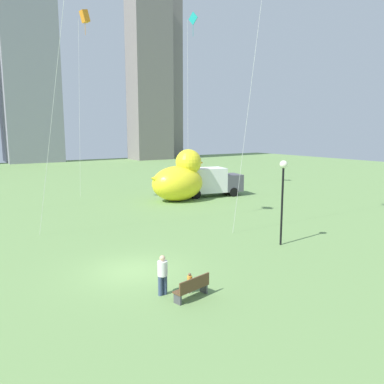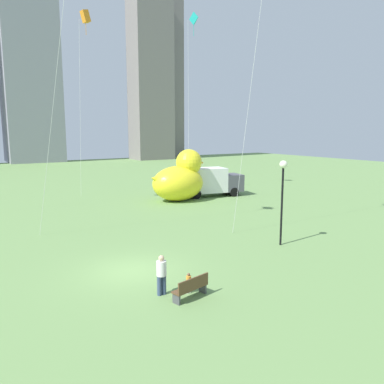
{
  "view_description": "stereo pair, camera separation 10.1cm",
  "coord_description": "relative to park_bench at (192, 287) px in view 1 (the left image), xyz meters",
  "views": [
    {
      "loc": [
        -6.76,
        -16.17,
        6.57
      ],
      "look_at": [
        6.69,
        5.36,
        2.47
      ],
      "focal_mm": 35.98,
      "sensor_mm": 36.0,
      "label": 1
    },
    {
      "loc": [
        -6.68,
        -16.23,
        6.57
      ],
      "look_at": [
        6.69,
        5.36,
        2.47
      ],
      "focal_mm": 35.98,
      "sensor_mm": 36.0,
      "label": 2
    }
  ],
  "objects": [
    {
      "name": "box_truck",
      "position": [
        13.99,
        19.32,
        0.98
      ],
      "size": [
        6.74,
        3.52,
        2.85
      ],
      "color": "white",
      "rests_on": "ground"
    },
    {
      "name": "kite_teal",
      "position": [
        14.1,
        22.52,
        16.06
      ],
      "size": [
        0.92,
        1.38,
        18.29
      ],
      "color": "silver",
      "rests_on": "ground"
    },
    {
      "name": "ground_plane",
      "position": [
        -0.83,
        4.06,
        -0.47
      ],
      "size": [
        140.0,
        140.0,
        0.0
      ],
      "primitive_type": "plane",
      "color": "#6A9050"
    },
    {
      "name": "park_bench",
      "position": [
        0.0,
        0.0,
        0.0
      ],
      "size": [
        1.69,
        0.82,
        0.9
      ],
      "color": "brown",
      "rests_on": "ground"
    },
    {
      "name": "lamppost",
      "position": [
        8.17,
        3.41,
        3.15
      ],
      "size": [
        0.44,
        0.44,
        4.89
      ],
      "color": "black",
      "rests_on": "ground"
    },
    {
      "name": "person_adult",
      "position": [
        -0.82,
        0.95,
        0.44
      ],
      "size": [
        0.4,
        0.4,
        1.65
      ],
      "color": "#38476B",
      "rests_on": "ground"
    },
    {
      "name": "city_skyline",
      "position": [
        5.2,
        74.25,
        17.75
      ],
      "size": [
        75.85,
        17.22,
        40.73
      ],
      "color": "gray",
      "rests_on": "ground"
    },
    {
      "name": "giant_inflatable_duck",
      "position": [
        10.32,
        18.77,
        1.57
      ],
      "size": [
        5.79,
        3.72,
        4.8
      ],
      "color": "yellow",
      "rests_on": "ground"
    },
    {
      "name": "kite_orange",
      "position": [
        4.32,
        26.35,
        16.69
      ],
      "size": [
        1.78,
        1.68,
        17.94
      ],
      "color": "silver",
      "rests_on": "ground"
    },
    {
      "name": "person_child",
      "position": [
        0.18,
        0.51,
        -0.0
      ],
      "size": [
        0.21,
        0.21,
        0.86
      ],
      "color": "silver",
      "rests_on": "ground"
    }
  ]
}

